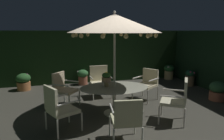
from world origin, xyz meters
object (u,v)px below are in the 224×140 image
(patio_dining_table, at_px, (114,91))
(patio_chair_northeast, at_px, (178,98))
(patio_chair_north, at_px, (126,118))
(potted_plant_right_near, at_px, (169,71))
(patio_umbrella, at_px, (114,24))
(potted_plant_front_corner, at_px, (83,76))
(patio_chair_southeast, at_px, (100,79))
(patio_chair_south, at_px, (63,87))
(potted_plant_back_left, at_px, (190,78))
(patio_chair_southwest, at_px, (58,107))
(patio_chair_east, at_px, (147,82))
(potted_plant_back_right, at_px, (218,91))
(centerpiece_planter, at_px, (106,78))
(potted_plant_left_far, at_px, (24,81))

(patio_dining_table, xyz_separation_m, patio_chair_northeast, (1.30, -0.89, -0.01))
(patio_chair_north, bearing_deg, potted_plant_right_near, 52.44)
(patio_umbrella, height_order, potted_plant_front_corner, patio_umbrella)
(patio_chair_southeast, relative_size, potted_plant_right_near, 1.55)
(patio_chair_south, bearing_deg, potted_plant_back_left, 11.87)
(patio_dining_table, height_order, patio_chair_southeast, patio_chair_southeast)
(patio_chair_southwest, bearing_deg, potted_plant_front_corner, 75.42)
(patio_chair_north, height_order, patio_chair_east, patio_chair_east)
(patio_chair_north, xyz_separation_m, potted_plant_back_right, (3.62, 1.75, -0.25))
(patio_dining_table, bearing_deg, patio_chair_north, -97.62)
(potted_plant_right_near, bearing_deg, patio_dining_table, -137.09)
(patio_dining_table, bearing_deg, patio_chair_southwest, -154.55)
(centerpiece_planter, distance_m, patio_chair_northeast, 1.81)
(patio_umbrella, bearing_deg, potted_plant_front_corner, 96.99)
(patio_umbrella, distance_m, potted_plant_back_left, 4.61)
(potted_plant_back_left, bearing_deg, patio_chair_southwest, -152.52)
(patio_dining_table, distance_m, patio_chair_southeast, 1.57)
(patio_chair_southeast, relative_size, potted_plant_left_far, 1.62)
(centerpiece_planter, xyz_separation_m, patio_chair_southeast, (0.14, 1.50, -0.38))
(patio_umbrella, distance_m, potted_plant_left_far, 4.45)
(patio_dining_table, relative_size, patio_chair_northeast, 1.72)
(patio_chair_south, distance_m, potted_plant_front_corner, 2.49)
(potted_plant_back_right, bearing_deg, patio_dining_table, -176.70)
(patio_chair_southwest, bearing_deg, potted_plant_back_right, 10.24)
(patio_umbrella, height_order, potted_plant_left_far, patio_umbrella)
(patio_chair_southwest, height_order, potted_plant_back_right, patio_chair_southwest)
(patio_umbrella, height_order, patio_chair_northeast, patio_umbrella)
(patio_dining_table, bearing_deg, patio_umbrella, -168.96)
(potted_plant_front_corner, bearing_deg, patio_chair_northeast, -67.75)
(patio_umbrella, relative_size, centerpiece_planter, 6.73)
(patio_dining_table, distance_m, potted_plant_back_left, 4.16)
(patio_chair_south, bearing_deg, centerpiece_planter, -38.99)
(potted_plant_front_corner, height_order, potted_plant_back_left, potted_plant_back_left)
(patio_dining_table, xyz_separation_m, potted_plant_right_near, (3.45, 3.21, -0.26))
(patio_chair_northeast, relative_size, potted_plant_left_far, 1.68)
(patio_umbrella, distance_m, patio_chair_east, 2.35)
(patio_chair_south, distance_m, potted_plant_right_near, 5.23)
(patio_chair_southwest, bearing_deg, potted_plant_left_far, 107.62)
(patio_umbrella, xyz_separation_m, patio_chair_northeast, (1.30, -0.89, -1.72))
(patio_chair_north, bearing_deg, patio_chair_east, 57.66)
(patio_chair_south, relative_size, patio_chair_southwest, 0.95)
(potted_plant_left_far, bearing_deg, patio_chair_southwest, -72.38)
(patio_umbrella, bearing_deg, potted_plant_right_near, 42.91)
(patio_chair_northeast, relative_size, patio_chair_south, 1.07)
(patio_chair_northeast, height_order, potted_plant_left_far, patio_chair_northeast)
(patio_chair_south, bearing_deg, patio_chair_east, -1.81)
(patio_chair_southeast, distance_m, potted_plant_right_near, 3.87)
(patio_umbrella, relative_size, patio_chair_southwest, 2.56)
(patio_umbrella, bearing_deg, patio_chair_southeast, 91.85)
(potted_plant_right_near, relative_size, potted_plant_back_right, 1.09)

